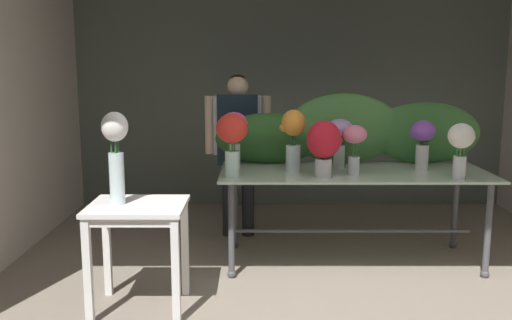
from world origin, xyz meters
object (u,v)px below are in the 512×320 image
object	(u,v)px
vase_violet_freesia	(424,140)
vase_crimson_dahlias	(326,144)
vase_scarlet_ranunculus	(234,137)
vase_sunset_carnations	(295,136)
vase_rosy_tulips	(356,142)
display_table_glass	(354,183)
vase_white_roses_tall	(117,152)
vase_lilac_stock	(341,136)
vase_fuchsia_roses	(236,133)
side_table_white	(139,220)
vase_ivory_lilies	(463,144)
florist	(239,138)

from	to	relation	value
vase_violet_freesia	vase_crimson_dahlias	bearing A→B (deg)	-161.89
vase_crimson_dahlias	vase_scarlet_ranunculus	size ratio (longest dim) A/B	0.89
vase_sunset_carnations	vase_rosy_tulips	world-z (taller)	vase_sunset_carnations
display_table_glass	vase_white_roses_tall	distance (m)	2.00
vase_lilac_stock	vase_violet_freesia	distance (m)	0.68
vase_crimson_dahlias	vase_fuchsia_roses	xyz separation A→B (m)	(-0.71, 0.30, 0.05)
side_table_white	vase_violet_freesia	xyz separation A→B (m)	(2.17, 0.93, 0.42)
vase_lilac_stock	vase_ivory_lilies	distance (m)	0.98
florist	vase_scarlet_ranunculus	xyz separation A→B (m)	(-0.01, -1.03, 0.14)
vase_rosy_tulips	vase_violet_freesia	bearing A→B (deg)	17.93
side_table_white	vase_lilac_stock	size ratio (longest dim) A/B	1.78
display_table_glass	vase_crimson_dahlias	xyz separation A→B (m)	(-0.28, -0.26, 0.37)
side_table_white	florist	world-z (taller)	florist
display_table_glass	vase_rosy_tulips	distance (m)	0.41
vase_rosy_tulips	vase_ivory_lilies	bearing A→B (deg)	-12.50
vase_lilac_stock	vase_white_roses_tall	world-z (taller)	vase_white_roses_tall
display_table_glass	side_table_white	distance (m)	1.85
side_table_white	vase_scarlet_ranunculus	xyz separation A→B (m)	(0.61, 0.63, 0.49)
vase_sunset_carnations	florist	bearing A→B (deg)	121.40
vase_scarlet_ranunculus	vase_violet_freesia	xyz separation A→B (m)	(1.56, 0.30, -0.07)
florist	vase_violet_freesia	xyz separation A→B (m)	(1.55, -0.73, 0.07)
vase_lilac_stock	vase_rosy_tulips	size ratio (longest dim) A/B	1.04
florist	vase_white_roses_tall	world-z (taller)	florist
side_table_white	vase_crimson_dahlias	xyz separation A→B (m)	(1.32, 0.65, 0.43)
vase_crimson_dahlias	vase_lilac_stock	xyz separation A→B (m)	(0.18, 0.39, 0.01)
vase_lilac_stock	vase_fuchsia_roses	distance (m)	0.89
side_table_white	vase_crimson_dahlias	size ratio (longest dim) A/B	1.67
vase_violet_freesia	vase_white_roses_tall	world-z (taller)	vase_white_roses_tall
side_table_white	display_table_glass	bearing A→B (deg)	29.71
vase_white_roses_tall	vase_fuchsia_roses	bearing A→B (deg)	51.98
florist	vase_rosy_tulips	world-z (taller)	florist
florist	vase_ivory_lilies	bearing A→B (deg)	-32.30
florist	vase_scarlet_ranunculus	size ratio (longest dim) A/B	3.15
vase_scarlet_ranunculus	vase_sunset_carnations	size ratio (longest dim) A/B	0.98
vase_fuchsia_roses	vase_violet_freesia	xyz separation A→B (m)	(1.55, -0.02, -0.06)
florist	vase_violet_freesia	size ratio (longest dim) A/B	3.76
vase_ivory_lilies	vase_sunset_carnations	xyz separation A→B (m)	(-1.25, 0.31, 0.02)
display_table_glass	vase_scarlet_ranunculus	world-z (taller)	vase_scarlet_ranunculus
vase_fuchsia_roses	vase_violet_freesia	world-z (taller)	vase_fuchsia_roses
display_table_glass	vase_violet_freesia	bearing A→B (deg)	1.25
vase_fuchsia_roses	vase_ivory_lilies	world-z (taller)	vase_fuchsia_roses
side_table_white	florist	distance (m)	1.80
vase_crimson_dahlias	vase_sunset_carnations	world-z (taller)	vase_sunset_carnations
vase_fuchsia_roses	vase_sunset_carnations	bearing A→B (deg)	-9.00
vase_scarlet_ranunculus	vase_crimson_dahlias	bearing A→B (deg)	1.91
side_table_white	vase_lilac_stock	bearing A→B (deg)	34.77
display_table_glass	vase_rosy_tulips	xyz separation A→B (m)	(-0.03, -0.18, 0.37)
vase_scarlet_ranunculus	vase_fuchsia_roses	world-z (taller)	vase_scarlet_ranunculus
vase_rosy_tulips	vase_white_roses_tall	distance (m)	1.85
florist	vase_sunset_carnations	distance (m)	0.92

